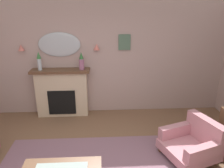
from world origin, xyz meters
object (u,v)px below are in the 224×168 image
Objects in this scene: fireplace at (62,93)px; framed_picture at (124,42)px; wall_sconce_right at (97,47)px; mantel_vase_right at (39,60)px; mantel_vase_left at (81,62)px; wall_sconce_left at (21,48)px; armchair_near_fireplace at (193,142)px; wall_mirror at (59,45)px.

fireplace is 3.78× the size of framed_picture.
framed_picture is (0.65, 0.06, 0.09)m from wall_sconce_right.
mantel_vase_right is 1.05× the size of mantel_vase_left.
wall_sconce_left is (-0.40, 0.12, 0.27)m from mantel_vase_right.
armchair_near_fireplace is (3.37, -1.85, -1.35)m from wall_sconce_left.
mantel_vase_right reaches higher than mantel_vase_left.
wall_sconce_right is at bearing 6.16° from fireplace.
wall_sconce_right is 0.13× the size of armchair_near_fireplace.
mantel_vase_left is (0.95, 0.00, -0.04)m from mantel_vase_right.
wall_sconce_right is at bearing -3.37° from wall_mirror.
mantel_vase_right is (-0.45, -0.03, 0.82)m from fireplace.
mantel_vase_left reaches higher than fireplace.
mantel_vase_right is 0.45× the size of wall_mirror.
wall_mirror is at bearing 161.22° from mantel_vase_left.
wall_sconce_left reaches higher than mantel_vase_right.
wall_sconce_left is at bearing 180.00° from wall_sconce_right.
wall_sconce_left is at bearing 163.30° from mantel_vase_right.
framed_picture is 0.35× the size of armchair_near_fireplace.
wall_sconce_right is (1.70, 0.00, 0.00)m from wall_sconce_left.
mantel_vase_right is at bearing -16.70° from wall_sconce_left.
mantel_vase_left is at bearing -5.08° from wall_sconce_left.
wall_sconce_left is (-1.35, 0.12, 0.31)m from mantel_vase_left.
wall_sconce_right is at bearing 18.92° from mantel_vase_left.
mantel_vase_left is 1.13× the size of framed_picture.
mantel_vase_left is at bearing -161.08° from wall_sconce_right.
framed_picture reaches higher than fireplace.
wall_sconce_right is 2.84m from armchair_near_fireplace.
mantel_vase_left is at bearing 0.00° from mantel_vase_right.
fireplace is at bearing -6.16° from wall_sconce_left.
mantel_vase_left is (0.50, -0.03, 0.78)m from fireplace.
mantel_vase_left is 0.43× the size of wall_mirror.
wall_mirror is 6.86× the size of wall_sconce_right.
framed_picture reaches higher than mantel_vase_right.
mantel_vase_right is 1.19× the size of framed_picture.
mantel_vase_left is at bearing -18.78° from wall_mirror.
framed_picture is at bearing 10.20° from mantel_vase_left.
wall_mirror reaches higher than fireplace.
wall_mirror reaches higher than wall_sconce_right.
mantel_vase_left is 0.39× the size of armchair_near_fireplace.
wall_sconce_right is 0.39× the size of framed_picture.
framed_picture is (1.00, 0.18, 0.40)m from mantel_vase_left.
mantel_vase_right is 3.06× the size of wall_sconce_left.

